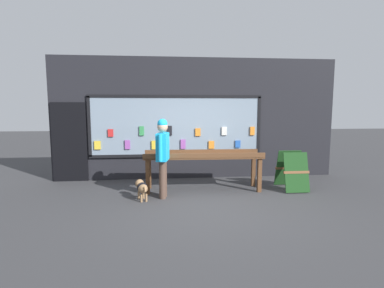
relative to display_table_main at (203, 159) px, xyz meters
The scene contains 6 objects.
ground_plane 1.30m from the display_table_main, 90.20° to the right, with size 40.00×40.00×0.00m, color #38383A.
shopfront_facade 1.60m from the display_table_main, 93.44° to the left, with size 7.81×0.29×3.31m.
display_table_main is the anchor object (origin of this frame).
person_browsing 1.11m from the display_table_main, 151.91° to the right, with size 0.30×0.67×1.73m.
small_dog 1.62m from the display_table_main, 155.98° to the right, with size 0.33×0.58×0.40m.
sandwich_board_sign 2.16m from the display_table_main, ahead, with size 0.62×0.81×0.91m.
Camera 1 is at (-0.96, -5.87, 1.97)m, focal length 28.00 mm.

